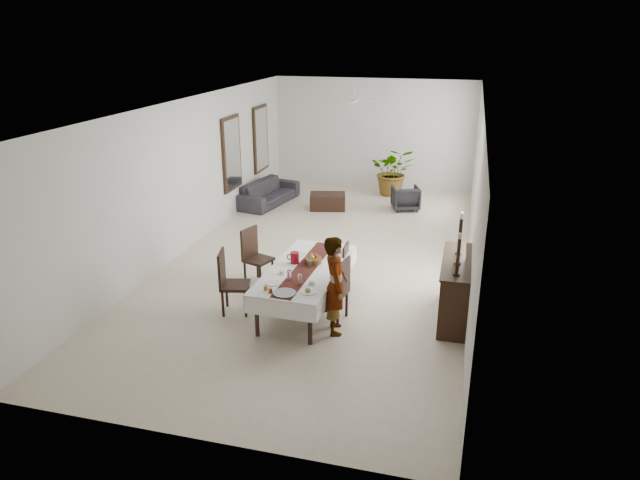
{
  "coord_description": "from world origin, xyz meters",
  "views": [
    {
      "loc": [
        2.78,
        -10.94,
        4.56
      ],
      "look_at": [
        0.39,
        -1.83,
        1.05
      ],
      "focal_mm": 32.0,
      "sensor_mm": 36.0,
      "label": 1
    }
  ],
  "objects_px": {
    "red_pitcher": "(295,258)",
    "woman": "(335,285)",
    "sideboard_body": "(455,290)",
    "dining_table_top": "(306,270)",
    "sofa": "(269,192)"
  },
  "relations": [
    {
      "from": "dining_table_top",
      "to": "sideboard_body",
      "type": "height_order",
      "value": "sideboard_body"
    },
    {
      "from": "sofa",
      "to": "red_pitcher",
      "type": "bearing_deg",
      "value": -145.02
    },
    {
      "from": "dining_table_top",
      "to": "sofa",
      "type": "distance_m",
      "value": 6.42
    },
    {
      "from": "sofa",
      "to": "woman",
      "type": "bearing_deg",
      "value": -141.03
    },
    {
      "from": "dining_table_top",
      "to": "sofa",
      "type": "relative_size",
      "value": 1.12
    },
    {
      "from": "red_pitcher",
      "to": "woman",
      "type": "bearing_deg",
      "value": -41.57
    },
    {
      "from": "sideboard_body",
      "to": "woman",
      "type": "bearing_deg",
      "value": -152.58
    },
    {
      "from": "dining_table_top",
      "to": "red_pitcher",
      "type": "bearing_deg",
      "value": 149.04
    },
    {
      "from": "woman",
      "to": "sofa",
      "type": "xyz_separation_m",
      "value": [
        -3.39,
        6.44,
        -0.49
      ]
    },
    {
      "from": "red_pitcher",
      "to": "sideboard_body",
      "type": "relative_size",
      "value": 0.12
    },
    {
      "from": "dining_table_top",
      "to": "sideboard_body",
      "type": "xyz_separation_m",
      "value": [
        2.48,
        0.29,
        -0.22
      ]
    },
    {
      "from": "dining_table_top",
      "to": "sideboard_body",
      "type": "distance_m",
      "value": 2.5
    },
    {
      "from": "red_pitcher",
      "to": "sofa",
      "type": "xyz_separation_m",
      "value": [
        -2.49,
        5.64,
        -0.54
      ]
    },
    {
      "from": "red_pitcher",
      "to": "sideboard_body",
      "type": "distance_m",
      "value": 2.75
    },
    {
      "from": "dining_table_top",
      "to": "woman",
      "type": "distance_m",
      "value": 0.93
    }
  ]
}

